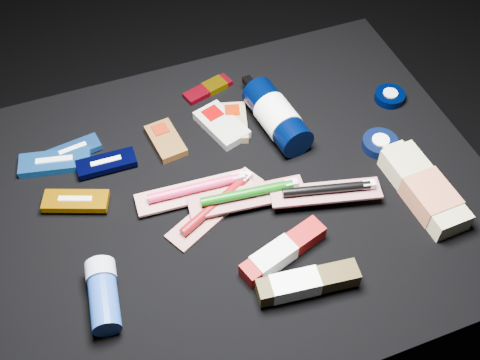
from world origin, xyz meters
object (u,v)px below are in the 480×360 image
object	(u,v)px
bodywash_bottle	(425,190)
deodorant_stick	(103,294)
toothpaste_carton_red	(280,253)
lotion_bottle	(277,116)

from	to	relation	value
bodywash_bottle	deodorant_stick	world-z (taller)	deodorant_stick
deodorant_stick	toothpaste_carton_red	bearing A→B (deg)	2.25
bodywash_bottle	deodorant_stick	bearing A→B (deg)	177.38
lotion_bottle	bodywash_bottle	distance (m)	0.32
deodorant_stick	toothpaste_carton_red	xyz separation A→B (m)	(0.30, -0.03, -0.01)
bodywash_bottle	toothpaste_carton_red	size ratio (longest dim) A/B	1.24
lotion_bottle	deodorant_stick	world-z (taller)	lotion_bottle
deodorant_stick	bodywash_bottle	bearing A→B (deg)	7.24
lotion_bottle	toothpaste_carton_red	xyz separation A→B (m)	(-0.12, -0.29, -0.02)
deodorant_stick	toothpaste_carton_red	world-z (taller)	deodorant_stick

